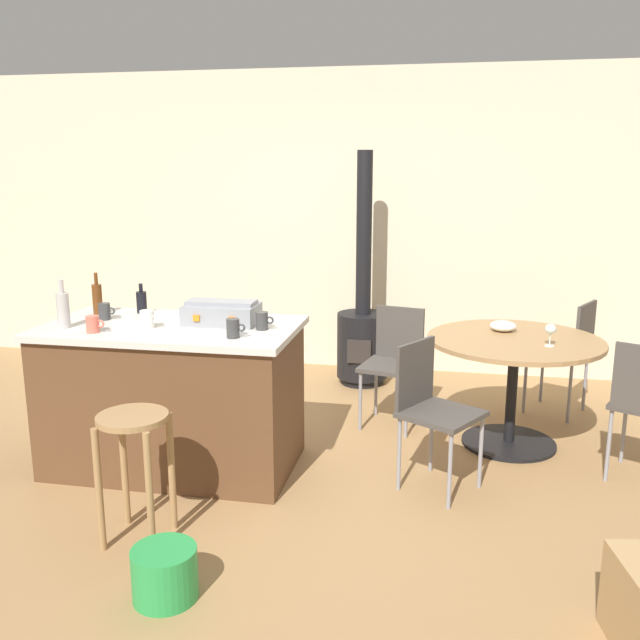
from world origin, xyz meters
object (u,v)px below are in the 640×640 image
at_px(folding_chair_far, 394,357).
at_px(folding_chair_left, 431,404).
at_px(wood_stove, 363,329).
at_px(cup_0, 105,311).
at_px(kitchen_island, 174,396).
at_px(toolbox, 222,313).
at_px(bottle_2, 142,302).
at_px(cup_1, 233,328).
at_px(cup_3, 93,324).
at_px(dining_table, 514,363).
at_px(wine_glass, 551,330).
at_px(cup_4, 262,321).
at_px(plastic_bucket, 165,573).
at_px(bottle_0, 97,298).
at_px(serving_bowl, 503,326).
at_px(folding_chair_near, 567,347).
at_px(cup_2, 147,319).
at_px(wooden_stool, 134,448).
at_px(bottle_1, 63,309).

bearing_deg(folding_chair_far, folding_chair_left, -73.00).
distance_m(wood_stove, cup_0, 2.35).
xyz_separation_m(kitchen_island, folding_chair_left, (1.59, 0.02, 0.05)).
xyz_separation_m(folding_chair_left, toolbox, (-1.29, 0.08, 0.47)).
relative_size(bottle_2, cup_1, 1.77).
bearing_deg(cup_3, dining_table, 22.05).
relative_size(dining_table, wine_glass, 7.97).
distance_m(cup_4, plastic_bucket, 1.55).
relative_size(dining_table, toolbox, 2.59).
distance_m(cup_1, plastic_bucket, 1.37).
relative_size(kitchen_island, folding_chair_left, 1.80).
height_order(kitchen_island, cup_4, cup_4).
bearing_deg(folding_chair_far, bottle_0, -157.24).
xyz_separation_m(cup_1, serving_bowl, (1.55, 1.16, -0.18)).
distance_m(toolbox, bottle_2, 0.65).
relative_size(dining_table, folding_chair_near, 1.30).
height_order(kitchen_island, plastic_bucket, kitchen_island).
bearing_deg(wine_glass, cup_2, -164.42).
bearing_deg(wood_stove, serving_bowl, -41.33).
bearing_deg(dining_table, cup_1, -149.36).
bearing_deg(wood_stove, wine_glass, -44.44).
distance_m(cup_0, cup_4, 1.05).
height_order(wood_stove, bottle_0, wood_stove).
bearing_deg(plastic_bucket, cup_3, 129.26).
relative_size(kitchen_island, wooden_stool, 2.32).
distance_m(wine_glass, plastic_bucket, 2.70).
xyz_separation_m(bottle_1, plastic_bucket, (1.08, -1.11, -0.91)).
bearing_deg(cup_4, bottle_0, 169.65).
xyz_separation_m(cup_1, cup_4, (0.11, 0.22, -0.00)).
relative_size(bottle_1, cup_4, 2.67).
bearing_deg(plastic_bucket, cup_4, 85.82).
distance_m(wood_stove, cup_4, 1.99).
xyz_separation_m(folding_chair_far, wine_glass, (1.01, -0.43, 0.35)).
bearing_deg(wooden_stool, bottle_0, 124.73).
xyz_separation_m(bottle_1, cup_3, (0.23, -0.07, -0.06)).
distance_m(wood_stove, plastic_bucket, 3.25).
distance_m(cup_3, cup_4, 0.98).
height_order(cup_1, cup_3, cup_1).
height_order(bottle_1, cup_3, bottle_1).
relative_size(wooden_stool, cup_4, 6.11).
distance_m(wooden_stool, cup_4, 1.07).
height_order(wood_stove, cup_3, wood_stove).
bearing_deg(wood_stove, folding_chair_left, -70.94).
bearing_deg(kitchen_island, bottle_2, 137.09).
xyz_separation_m(bottle_2, cup_2, (0.23, -0.40, -0.02)).
xyz_separation_m(kitchen_island, serving_bowl, (2.03, 0.93, 0.32)).
relative_size(bottle_0, cup_2, 2.27).
bearing_deg(bottle_1, cup_4, 8.78).
height_order(cup_1, plastic_bucket, cup_1).
relative_size(wooden_stool, cup_2, 5.56).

